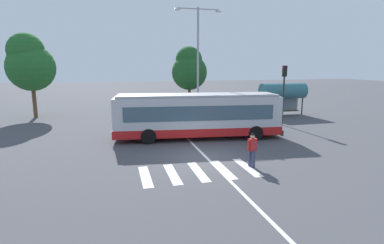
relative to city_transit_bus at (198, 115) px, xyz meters
The scene contains 13 objects.
ground_plane 4.79m from the city_transit_bus, 102.38° to the right, with size 160.00×160.00×0.00m, color #47474C.
city_transit_bus is the anchor object (origin of this frame).
pedestrian_crossing_street 6.61m from the city_transit_bus, 81.25° to the right, with size 0.55×0.39×1.72m.
parked_car_teal 12.41m from the city_transit_bus, 100.12° to the left, with size 2.01×4.57×1.35m.
parked_car_champagne 12.32m from the city_transit_bus, 86.45° to the left, with size 2.01×4.57×1.35m.
parked_car_black 12.38m from the city_transit_bus, 74.09° to the left, with size 2.08×4.60×1.35m.
traffic_light_far_corner 8.81m from the city_transit_bus, 18.45° to the left, with size 0.33×0.32×4.96m.
bus_stop_shelter 12.90m from the city_transit_bus, 33.25° to the left, with size 4.69×1.54×3.25m.
twin_arm_street_lamp 9.59m from the city_transit_bus, 74.36° to the left, with size 4.50×0.32×10.19m.
background_tree_left 18.04m from the city_transit_bus, 137.59° to the left, with size 4.39×4.39×7.95m.
background_tree_right 17.65m from the city_transit_bus, 77.94° to the left, with size 4.37×4.37×7.30m.
crosswalk_painted_stripes 6.93m from the city_transit_bus, 105.06° to the right, with size 5.46×2.76×0.01m.
lane_center_line 2.98m from the city_transit_bus, 106.76° to the right, with size 0.16×24.00×0.01m, color silver.
Camera 1 is at (-4.47, -15.18, 4.98)m, focal length 28.07 mm.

